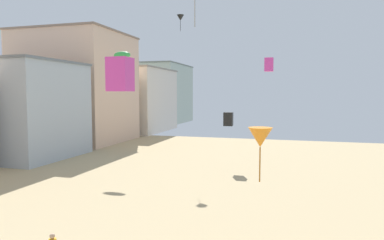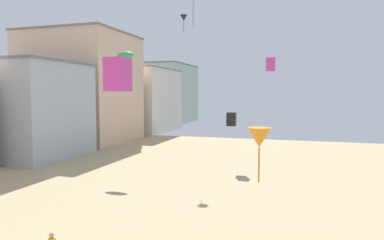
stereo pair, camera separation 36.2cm
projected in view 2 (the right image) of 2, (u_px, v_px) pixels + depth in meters
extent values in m
cube|color=#ADB7C1|center=(13.00, 110.00, 44.36)|extent=(16.74, 12.01, 11.69)
cube|color=slate|center=(11.00, 63.00, 43.92)|extent=(17.08, 12.25, 0.30)
cube|color=beige|center=(82.00, 89.00, 58.32)|extent=(15.89, 14.76, 17.67)
cube|color=#89715E|center=(81.00, 35.00, 57.65)|extent=(16.21, 15.05, 0.30)
cube|color=silver|center=(131.00, 101.00, 75.57)|extent=(17.42, 17.23, 13.08)
cube|color=gray|center=(131.00, 70.00, 75.07)|extent=(17.77, 17.57, 0.30)
cube|color=#B7C6B2|center=(168.00, 94.00, 96.21)|extent=(11.88, 19.71, 15.80)
cube|color=slate|center=(167.00, 65.00, 95.61)|extent=(12.12, 20.10, 0.30)
sphere|color=tan|center=(52.00, 235.00, 15.71)|extent=(0.24, 0.24, 0.24)
cube|color=#DB3D9E|center=(118.00, 75.00, 13.60)|extent=(0.84, 0.84, 1.32)
cone|color=orange|center=(259.00, 138.00, 16.58)|extent=(1.17, 1.17, 0.96)
cylinder|color=#A75C15|center=(259.00, 165.00, 16.68)|extent=(0.06, 0.06, 1.70)
ellipsoid|color=green|center=(125.00, 55.00, 37.87)|extent=(2.01, 0.56, 0.78)
cube|color=#DB3D9E|center=(271.00, 64.00, 24.57)|extent=(0.61, 0.61, 0.95)
cone|color=black|center=(184.00, 18.00, 38.70)|extent=(0.79, 0.79, 0.65)
cylinder|color=black|center=(184.00, 26.00, 38.76)|extent=(0.04, 0.04, 1.15)
cylinder|color=#A4A4A4|center=(193.00, 11.00, 15.52)|extent=(0.05, 0.05, 1.45)
cube|color=black|center=(231.00, 119.00, 36.95)|extent=(0.93, 0.93, 1.46)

